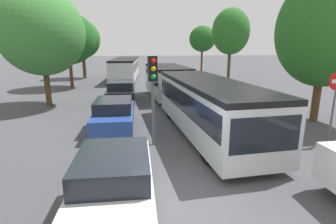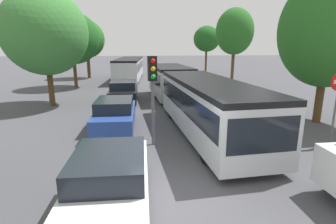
{
  "view_description": "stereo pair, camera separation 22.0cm",
  "coord_description": "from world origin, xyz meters",
  "views": [
    {
      "loc": [
        -1.19,
        -5.5,
        3.75
      ],
      "look_at": [
        0.2,
        4.5,
        1.2
      ],
      "focal_mm": 28.0,
      "sensor_mm": 36.0,
      "label": 1
    },
    {
      "loc": [
        -0.97,
        -5.53,
        3.75
      ],
      "look_at": [
        0.2,
        4.5,
        1.2
      ],
      "focal_mm": 28.0,
      "sensor_mm": 36.0,
      "label": 2
    }
  ],
  "objects": [
    {
      "name": "queued_car_white",
      "position": [
        -1.67,
        0.1,
        0.72
      ],
      "size": [
        1.83,
        4.13,
        1.42
      ],
      "rotation": [
        0.0,
        0.0,
        1.55
      ],
      "color": "white",
      "rests_on": "ground"
    },
    {
      "name": "tree_left_distant",
      "position": [
        -6.73,
        26.98,
        4.5
      ],
      "size": [
        4.11,
        4.11,
        6.67
      ],
      "color": "#51381E",
      "rests_on": "ground"
    },
    {
      "name": "traffic_light",
      "position": [
        -0.42,
        4.13,
        2.5
      ],
      "size": [
        0.35,
        0.38,
        3.4
      ],
      "rotation": [
        0.0,
        0.0,
        -1.43
      ],
      "color": "#56595E",
      "rests_on": "ground"
    },
    {
      "name": "articulated_bus",
      "position": [
        1.75,
        8.53,
        1.36
      ],
      "size": [
        3.51,
        15.94,
        2.35
      ],
      "rotation": [
        0.0,
        0.0,
        -1.5
      ],
      "color": "silver",
      "rests_on": "ground"
    },
    {
      "name": "tree_right_far",
      "position": [
        8.28,
        29.59,
        4.65
      ],
      "size": [
        3.47,
        3.47,
        6.34
      ],
      "color": "#51381E",
      "rests_on": "ground"
    },
    {
      "name": "tree_left_mid",
      "position": [
        -6.49,
        11.84,
        4.53
      ],
      "size": [
        5.14,
        5.14,
        7.11
      ],
      "color": "#51381E",
      "rests_on": "ground"
    },
    {
      "name": "no_entry_sign",
      "position": [
        6.46,
        3.33,
        1.88
      ],
      "size": [
        0.7,
        0.08,
        2.82
      ],
      "rotation": [
        0.0,
        0.0,
        -1.57
      ],
      "color": "#56595E",
      "rests_on": "ground"
    },
    {
      "name": "city_bus_rear",
      "position": [
        -1.84,
        25.01,
        1.38
      ],
      "size": [
        3.25,
        11.26,
        2.39
      ],
      "rotation": [
        0.0,
        0.0,
        1.5
      ],
      "color": "silver",
      "rests_on": "ground"
    },
    {
      "name": "queued_car_black",
      "position": [
        -1.93,
        12.38,
        0.74
      ],
      "size": [
        1.88,
        4.25,
        1.47
      ],
      "rotation": [
        0.0,
        0.0,
        1.55
      ],
      "color": "black",
      "rests_on": "ground"
    },
    {
      "name": "tree_right_mid",
      "position": [
        7.94,
        18.48,
        5.02
      ],
      "size": [
        3.43,
        3.43,
        7.12
      ],
      "color": "#51381E",
      "rests_on": "ground"
    },
    {
      "name": "tree_left_far",
      "position": [
        -6.69,
        19.67,
        4.41
      ],
      "size": [
        4.89,
        4.89,
        6.7
      ],
      "color": "#51381E",
      "rests_on": "ground"
    },
    {
      "name": "queued_car_blue",
      "position": [
        -2.04,
        6.33,
        0.72
      ],
      "size": [
        1.82,
        4.12,
        1.42
      ],
      "rotation": [
        0.0,
        0.0,
        1.55
      ],
      "color": "#284799",
      "rests_on": "ground"
    },
    {
      "name": "tree_right_near",
      "position": [
        8.0,
        6.31,
        4.46
      ],
      "size": [
        4.54,
        4.54,
        7.15
      ],
      "color": "#51381E",
      "rests_on": "ground"
    },
    {
      "name": "ground_plane",
      "position": [
        0.0,
        0.0,
        0.0
      ],
      "size": [
        200.0,
        200.0,
        0.0
      ],
      "primitive_type": "plane",
      "color": "#47474C"
    }
  ]
}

